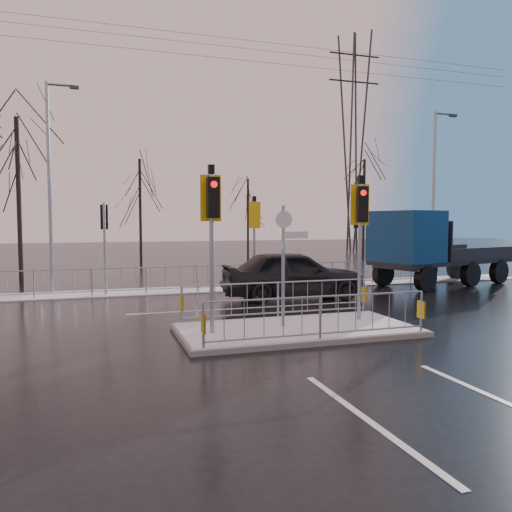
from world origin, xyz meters
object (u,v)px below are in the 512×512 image
object	(u,v)px
flatbed_truck	(421,247)
street_lamp_right	(435,188)
traffic_island	(296,317)
car_far_lane	(293,274)
street_lamp_left	(51,178)

from	to	relation	value
flatbed_truck	street_lamp_right	size ratio (longest dim) A/B	0.93
traffic_island	car_far_lane	world-z (taller)	traffic_island
flatbed_truck	street_lamp_right	distance (m)	3.82
traffic_island	flatbed_truck	world-z (taller)	traffic_island
flatbed_truck	street_lamp_right	bearing A→B (deg)	42.44
car_far_lane	street_lamp_right	size ratio (longest dim) A/B	0.65
street_lamp_right	street_lamp_left	world-z (taller)	street_lamp_left
street_lamp_left	traffic_island	bearing A→B (deg)	-55.93
car_far_lane	street_lamp_left	distance (m)	10.12
street_lamp_right	street_lamp_left	bearing A→B (deg)	176.63
traffic_island	car_far_lane	size ratio (longest dim) A/B	1.15
traffic_island	flatbed_truck	xyz separation A→B (m)	(8.55, 6.63, 1.34)
car_far_lane	street_lamp_left	size ratio (longest dim) A/B	0.64
car_far_lane	flatbed_truck	distance (m)	6.70
traffic_island	flatbed_truck	bearing A→B (deg)	37.79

